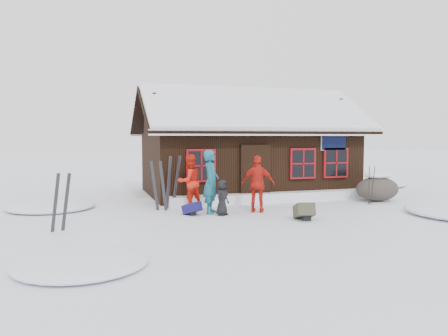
{
  "coord_description": "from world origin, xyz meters",
  "views": [
    {
      "loc": [
        -4.88,
        -12.09,
        2.31
      ],
      "look_at": [
        -0.49,
        1.73,
        1.3
      ],
      "focal_mm": 35.0,
      "sensor_mm": 36.0,
      "label": 1
    }
  ],
  "objects": [
    {
      "name": "ground",
      "position": [
        0.0,
        0.0,
        0.0
      ],
      "size": [
        120.0,
        120.0,
        0.0
      ],
      "primitive_type": "plane",
      "color": "white",
      "rests_on": "ground"
    },
    {
      "name": "mountain_hut",
      "position": [
        1.5,
        4.98,
        1.58
      ],
      "size": [
        8.9,
        6.09,
        4.42
      ],
      "color": "black",
      "rests_on": "ground"
    },
    {
      "name": "snow_drift",
      "position": [
        1.5,
        2.25,
        0.17
      ],
      "size": [
        7.6,
        0.6,
        0.35
      ],
      "primitive_type": "cube",
      "color": "white",
      "rests_on": "ground"
    },
    {
      "name": "snow_mounds",
      "position": [
        1.65,
        1.86,
        0.0
      ],
      "size": [
        20.6,
        13.2,
        0.48
      ],
      "color": "white",
      "rests_on": "ground"
    },
    {
      "name": "skier_teal",
      "position": [
        -1.26,
        0.63,
        0.97
      ],
      "size": [
        0.72,
        0.84,
        1.94
      ],
      "primitive_type": "imported",
      "rotation": [
        0.0,
        0.0,
        1.12
      ],
      "color": "#16596C",
      "rests_on": "ground"
    },
    {
      "name": "skier_orange_left",
      "position": [
        -1.69,
        1.69,
        0.88
      ],
      "size": [
        1.04,
        0.93,
        1.77
      ],
      "primitive_type": "imported",
      "rotation": [
        0.0,
        0.0,
        3.5
      ],
      "color": "red",
      "rests_on": "ground"
    },
    {
      "name": "skier_orange_right",
      "position": [
        0.17,
        0.36,
        0.88
      ],
      "size": [
        1.12,
        0.85,
        1.76
      ],
      "primitive_type": "imported",
      "rotation": [
        0.0,
        0.0,
        2.67
      ],
      "color": "red",
      "rests_on": "ground"
    },
    {
      "name": "skier_crouched",
      "position": [
        -1.04,
        0.2,
        0.53
      ],
      "size": [
        0.61,
        0.59,
        1.06
      ],
      "primitive_type": "imported",
      "rotation": [
        0.0,
        0.0,
        0.72
      ],
      "color": "black",
      "rests_on": "ground"
    },
    {
      "name": "boulder",
      "position": [
        5.23,
        1.28,
        0.48
      ],
      "size": [
        1.61,
        1.21,
        0.94
      ],
      "color": "#49403A",
      "rests_on": "ground"
    },
    {
      "name": "ski_pair_left",
      "position": [
        -5.5,
        -0.68,
        0.7
      ],
      "size": [
        0.52,
        0.15,
        1.49
      ],
      "rotation": [
        0.0,
        0.0,
        0.11
      ],
      "color": "black",
      "rests_on": "ground"
    },
    {
      "name": "ski_pair_mid",
      "position": [
        -2.69,
        1.64,
        0.77
      ],
      "size": [
        0.53,
        0.21,
        1.63
      ],
      "rotation": [
        0.0,
        0.0,
        -0.27
      ],
      "color": "black",
      "rests_on": "ground"
    },
    {
      "name": "ski_pair_right",
      "position": [
        -2.18,
        2.02,
        0.84
      ],
      "size": [
        0.59,
        0.27,
        1.77
      ],
      "rotation": [
        0.0,
        0.0,
        0.35
      ],
      "color": "black",
      "rests_on": "ground"
    },
    {
      "name": "ski_poles",
      "position": [
        4.5,
        0.66,
        0.65
      ],
      "size": [
        0.24,
        0.12,
        1.37
      ],
      "color": "black",
      "rests_on": "ground"
    },
    {
      "name": "backpack_blue",
      "position": [
        -1.89,
        0.51,
        0.14
      ],
      "size": [
        0.57,
        0.62,
        0.28
      ],
      "primitive_type": "cube",
      "rotation": [
        0.0,
        0.0,
        0.47
      ],
      "color": "#171251",
      "rests_on": "ground"
    },
    {
      "name": "backpack_olive",
      "position": [
        0.94,
        -1.2,
        0.18
      ],
      "size": [
        0.62,
        0.74,
        0.35
      ],
      "primitive_type": "cube",
      "rotation": [
        0.0,
        0.0,
        -0.22
      ],
      "color": "#3D3C2B",
      "rests_on": "ground"
    }
  ]
}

